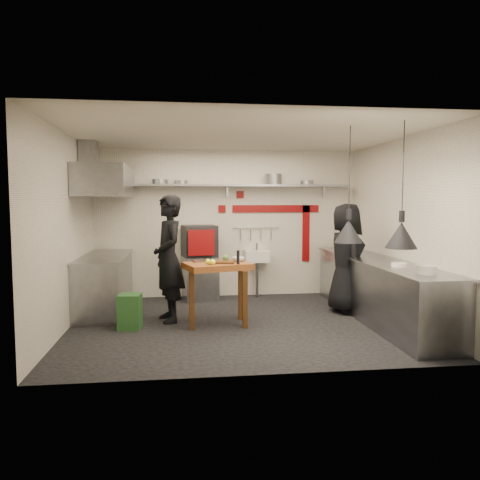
{
  "coord_description": "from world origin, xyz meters",
  "views": [
    {
      "loc": [
        -0.86,
        -6.83,
        1.83
      ],
      "look_at": [
        0.03,
        0.3,
        1.23
      ],
      "focal_mm": 35.0,
      "sensor_mm": 36.0,
      "label": 1
    }
  ],
  "objects": [
    {
      "name": "pan_right",
      "position": [
        1.51,
        1.92,
        2.18
      ],
      "size": [
        0.32,
        0.32,
        0.08
      ],
      "primitive_type": "cylinder",
      "rotation": [
        0.0,
        0.0,
        0.39
      ],
      "color": "slate",
      "rests_on": "back_shelf"
    },
    {
      "name": "extractor_hood",
      "position": [
        -2.1,
        1.05,
        2.15
      ],
      "size": [
        0.78,
        1.6,
        0.5
      ],
      "primitive_type": "cube",
      "color": "slate",
      "rests_on": "ceiling"
    },
    {
      "name": "veg_ball",
      "position": [
        -0.21,
        0.17,
        0.97
      ],
      "size": [
        0.13,
        0.13,
        0.1
      ],
      "primitive_type": "sphere",
      "rotation": [
        0.0,
        0.0,
        0.4
      ],
      "color": "#4D7D35",
      "rests_on": "prep_table"
    },
    {
      "name": "sink_drain",
      "position": [
        0.55,
        1.88,
        0.34
      ],
      "size": [
        0.06,
        0.06,
        0.66
      ],
      "primitive_type": "cylinder",
      "color": "slate",
      "rests_on": "floor"
    },
    {
      "name": "oven_stand",
      "position": [
        -0.54,
        1.79,
        0.4
      ],
      "size": [
        0.69,
        0.64,
        0.8
      ],
      "primitive_type": "cube",
      "rotation": [
        0.0,
        0.0,
        0.18
      ],
      "color": "slate",
      "rests_on": "floor"
    },
    {
      "name": "green_bin",
      "position": [
        -1.62,
        -0.09,
        0.25
      ],
      "size": [
        0.34,
        0.34,
        0.5
      ],
      "primitive_type": "cube",
      "rotation": [
        0.0,
        0.0,
        -0.11
      ],
      "color": "#225222",
      "rests_on": "floor"
    },
    {
      "name": "plate_stack",
      "position": [
        2.12,
        -1.46,
        0.99
      ],
      "size": [
        0.26,
        0.26,
        0.11
      ],
      "primitive_type": "cylinder",
      "rotation": [
        0.0,
        0.0,
        0.13
      ],
      "color": "white",
      "rests_on": "counter_right_top"
    },
    {
      "name": "red_tile_a",
      "position": [
        0.25,
        2.08,
        1.95
      ],
      "size": [
        0.14,
        0.02,
        0.14
      ],
      "primitive_type": "cube",
      "color": "maroon",
      "rests_on": "wall_back"
    },
    {
      "name": "bowl",
      "position": [
        -0.02,
        0.16,
        0.95
      ],
      "size": [
        0.25,
        0.25,
        0.06
      ],
      "primitive_type": "imported",
      "rotation": [
        0.0,
        0.0,
        -0.27
      ],
      "color": "white",
      "rests_on": "prep_table"
    },
    {
      "name": "heat_lamp_near",
      "position": [
        1.31,
        -0.94,
        2.04
      ],
      "size": [
        0.41,
        0.41,
        1.52
      ],
      "primitive_type": null,
      "rotation": [
        0.0,
        0.0,
        0.12
      ],
      "color": "black",
      "rests_on": "ceiling"
    },
    {
      "name": "hand_sink",
      "position": [
        0.55,
        1.92,
        0.78
      ],
      "size": [
        0.46,
        0.34,
        0.22
      ],
      "primitive_type": "cube",
      "color": "white",
      "rests_on": "wall_back"
    },
    {
      "name": "heat_lamp_far",
      "position": [
        1.8,
        -1.42,
        2.03
      ],
      "size": [
        0.41,
        0.41,
        1.55
      ],
      "primitive_type": null,
      "rotation": [
        0.0,
        0.0,
        -0.07
      ],
      "color": "black",
      "rests_on": "ceiling"
    },
    {
      "name": "utensil_rail",
      "position": [
        0.55,
        2.06,
        1.32
      ],
      "size": [
        0.9,
        0.02,
        0.02
      ],
      "primitive_type": "cylinder",
      "rotation": [
        0.0,
        1.57,
        0.0
      ],
      "color": "slate",
      "rests_on": "wall_back"
    },
    {
      "name": "pan_far_left",
      "position": [
        -1.25,
        1.92,
        2.19
      ],
      "size": [
        0.33,
        0.33,
        0.09
      ],
      "primitive_type": "cylinder",
      "rotation": [
        0.0,
        0.0,
        -0.17
      ],
      "color": "slate",
      "rests_on": "back_shelf"
    },
    {
      "name": "counter_left",
      "position": [
        -2.15,
        1.05,
        0.45
      ],
      "size": [
        0.7,
        1.9,
        0.9
      ],
      "primitive_type": "cube",
      "color": "slate",
      "rests_on": "floor"
    },
    {
      "name": "wall_back",
      "position": [
        0.0,
        2.1,
        1.4
      ],
      "size": [
        5.0,
        0.04,
        2.8
      ],
      "primitive_type": "cube",
      "color": "silver",
      "rests_on": "floor"
    },
    {
      "name": "pan_mid_left",
      "position": [
        -0.87,
        1.92,
        2.18
      ],
      "size": [
        0.32,
        0.32,
        0.07
      ],
      "primitive_type": "cylinder",
      "rotation": [
        0.0,
        0.0,
        0.35
      ],
      "color": "slate",
      "rests_on": "back_shelf"
    },
    {
      "name": "wall_right",
      "position": [
        2.5,
        0.0,
        1.4
      ],
      "size": [
        0.04,
        4.2,
        2.8
      ],
      "primitive_type": "cube",
      "color": "silver",
      "rests_on": "floor"
    },
    {
      "name": "chef_left",
      "position": [
        -1.07,
        0.28,
        0.96
      ],
      "size": [
        0.63,
        0.8,
        1.92
      ],
      "primitive_type": "imported",
      "rotation": [
        0.0,
        0.0,
        -1.29
      ],
      "color": "black",
      "rests_on": "floor"
    },
    {
      "name": "shelf_bracket_left",
      "position": [
        -1.9,
        2.07,
        2.02
      ],
      "size": [
        0.04,
        0.06,
        0.24
      ],
      "primitive_type": "cube",
      "color": "slate",
      "rests_on": "wall_back"
    },
    {
      "name": "wall_left",
      "position": [
        -2.5,
        0.0,
        1.4
      ],
      "size": [
        0.04,
        4.2,
        2.8
      ],
      "primitive_type": "cube",
      "color": "silver",
      "rests_on": "floor"
    },
    {
      "name": "wall_front",
      "position": [
        0.0,
        -2.1,
        1.4
      ],
      "size": [
        5.0,
        0.04,
        2.8
      ],
      "primitive_type": "cube",
      "color": "silver",
      "rests_on": "floor"
    },
    {
      "name": "counter_left_top",
      "position": [
        -2.15,
        1.05,
        0.92
      ],
      "size": [
        0.76,
        2.0,
        0.03
      ],
      "primitive_type": "cube",
      "color": "slate",
      "rests_on": "counter_left"
    },
    {
      "name": "prep_table",
      "position": [
        -0.35,
        -0.01,
        0.46
      ],
      "size": [
        1.06,
        0.87,
        0.92
      ],
      "primitive_type": null,
      "rotation": [
        0.0,
        0.0,
        0.28
      ],
      "color": "brown",
      "rests_on": "floor"
    },
    {
      "name": "oven_glass",
      "position": [
        -0.53,
        1.46,
        1.09
      ],
      "size": [
        0.39,
        0.08,
        0.34
      ],
      "primitive_type": "cube",
      "rotation": [
        0.0,
        0.0,
        0.18
      ],
      "color": "black",
      "rests_on": "oven_door"
    },
    {
      "name": "red_band_horiz",
      "position": [
        0.95,
        2.08,
        1.68
      ],
      "size": [
        1.7,
        0.02,
        0.14
      ],
      "primitive_type": "cube",
      "color": "maroon",
      "rests_on": "wall_back"
    },
    {
      "name": "counter_right_top",
      "position": [
        2.15,
        0.0,
        0.92
      ],
      "size": [
        0.76,
        3.9,
        0.03
      ],
      "primitive_type": "cube",
      "color": "slate",
      "rests_on": "counter_right"
    },
    {
      "name": "red_tile_b",
      "position": [
        -0.1,
        2.08,
        1.68
      ],
      "size": [
        0.14,
        0.02,
        0.14
      ],
      "primitive_type": "cube",
      "color": "maroon",
      "rests_on": "wall_back"
    },
    {
      "name": "lemon_b",
      "position": [
        -0.43,
        -0.19,
        0.96
      ],
      "size": [
        0.11,
        0.11,
        0.08
      ],
      "primitive_type": "sphere",
      "rotation": [
        0.0,
        0.0,
        0.35
      ],
      "color": "#F2FF2E",
      "rests_on": "prep_table"
    },
    {
      "name": "stock_pot",
      "position": [
        0.87,
        1.92,
        2.24
      ],
      "size": [
        0.41,
        0.41,
        0.2
      ],
      "primitive_type": "cylinder",
      "rotation": [
        0.0,
        0.0,
        0.4
      ],
      "color": "slate",
      "rests_on": "back_shelf"
    },
    {
      "name": "shelf_bracket_mid",
      "position": [
        0.0,
        2.07,
        2.02
      ],
      "size": [
        0.04,
        0.06,
        0.24
      ],
      "primitive_type": "cube",
      "color": "slate",
      "rests_on": "wall_back"
    },
    {
      "name": "back_shelf",
      "position": [
        0.0,
        1.92,
        2.12
      ],
      "size": [
        4.6,
        0.34,
        0.04
      ],
      "primitive_type": "cube",
      "color": "slate",
      "rests_on": "wall_back"
    },
    {
      "name": "small_bowl_right",
      "position": [
        2.1,
        -0.77,
        0.96
      ],
      "size": [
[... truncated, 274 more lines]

